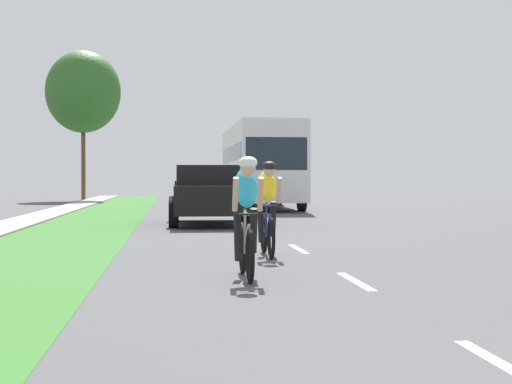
% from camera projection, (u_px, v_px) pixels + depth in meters
% --- Properties ---
extents(ground_plane, '(120.00, 120.00, 0.00)m').
position_uv_depth(ground_plane, '(256.00, 225.00, 22.51)').
color(ground_plane, '#4C4C4F').
extents(grass_verge, '(2.79, 70.00, 0.01)m').
position_uv_depth(grass_verge, '(86.00, 226.00, 22.04)').
color(grass_verge, '#38722D').
rests_on(grass_verge, ground_plane).
extents(sidewalk_concrete, '(1.27, 70.00, 0.10)m').
position_uv_depth(sidewalk_concrete, '(9.00, 226.00, 21.83)').
color(sidewalk_concrete, '#9E998E').
rests_on(sidewalk_concrete, ground_plane).
extents(lane_markings_center, '(0.12, 53.13, 0.01)m').
position_uv_depth(lane_markings_center, '(243.00, 218.00, 26.49)').
color(lane_markings_center, white).
rests_on(lane_markings_center, ground_plane).
extents(cyclist_lead, '(0.42, 1.72, 1.58)m').
position_uv_depth(cyclist_lead, '(246.00, 216.00, 10.48)').
color(cyclist_lead, black).
rests_on(cyclist_lead, ground_plane).
extents(cyclist_trailing, '(0.42, 1.72, 1.58)m').
position_uv_depth(cyclist_trailing, '(268.00, 208.00, 13.49)').
color(cyclist_trailing, black).
rests_on(cyclist_trailing, ground_plane).
extents(pickup_black, '(2.22, 5.10, 1.64)m').
position_uv_depth(pickup_black, '(209.00, 195.00, 22.60)').
color(pickup_black, black).
rests_on(pickup_black, ground_plane).
extents(bus_white, '(2.78, 11.60, 3.48)m').
position_uv_depth(bus_white, '(260.00, 162.00, 35.17)').
color(bus_white, silver).
rests_on(bus_white, ground_plane).
extents(street_tree_far, '(4.29, 4.29, 8.60)m').
position_uv_depth(street_tree_far, '(83.00, 92.00, 46.67)').
color(street_tree_far, brown).
rests_on(street_tree_far, ground_plane).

